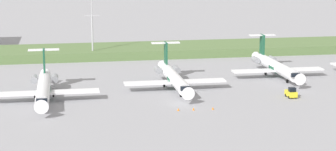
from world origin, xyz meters
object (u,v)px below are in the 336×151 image
safety_cone_front_marker (178,109)px  regional_jet_fourth (276,66)px  regional_jet_third (174,77)px  antenna_mast (92,31)px  baggage_tug (291,93)px  safety_cone_mid_marker (194,109)px  regional_jet_second (44,88)px  safety_cone_rear_marker (213,108)px

safety_cone_front_marker → regional_jet_fourth: bearing=42.9°
regional_jet_third → safety_cone_front_marker: size_ratio=56.36×
antenna_mast → baggage_tug: size_ratio=6.03×
baggage_tug → safety_cone_mid_marker: (-22.57, -6.45, -0.73)m
regional_jet_third → antenna_mast: (-15.98, 40.28, 5.54)m
antenna_mast → regional_jet_fourth: bearing=-36.0°
safety_cone_front_marker → safety_cone_mid_marker: 2.98m
baggage_tug → safety_cone_front_marker: bearing=-166.2°
regional_jet_second → regional_jet_fourth: size_ratio=1.00×
regional_jet_third → safety_cone_rear_marker: 19.99m
baggage_tug → safety_cone_front_marker: baggage_tug is taller
regional_jet_fourth → safety_cone_rear_marker: 36.65m
regional_jet_second → baggage_tug: regional_jet_second is taller
antenna_mast → safety_cone_mid_marker: antenna_mast is taller
regional_jet_third → antenna_mast: size_ratio=1.61×
safety_cone_front_marker → antenna_mast: bearing=102.6°
regional_jet_second → safety_cone_mid_marker: 32.09m
safety_cone_mid_marker → antenna_mast: bearing=105.3°
regional_jet_fourth → antenna_mast: bearing=144.0°
regional_jet_third → safety_cone_front_marker: regional_jet_third is taller
regional_jet_fourth → baggage_tug: (-4.45, -21.64, -1.53)m
safety_cone_front_marker → safety_cone_mid_marker: bearing=-3.6°
antenna_mast → safety_cone_rear_marker: size_ratio=35.10×
regional_jet_second → regional_jet_third: (28.56, 5.38, 0.00)m
regional_jet_second → regional_jet_third: same height
baggage_tug → safety_cone_mid_marker: size_ratio=5.82×
antenna_mast → safety_cone_front_marker: bearing=-77.4°
safety_cone_front_marker → safety_cone_rear_marker: same height
baggage_tug → safety_cone_mid_marker: baggage_tug is taller
safety_cone_mid_marker → safety_cone_rear_marker: size_ratio=1.00×
safety_cone_mid_marker → baggage_tug: bearing=16.0°
regional_jet_fourth → safety_cone_mid_marker: regional_jet_fourth is taller
regional_jet_fourth → baggage_tug: size_ratio=9.69×
baggage_tug → regional_jet_fourth: bearing=78.4°
safety_cone_front_marker → safety_cone_rear_marker: bearing=-3.2°
antenna_mast → safety_cone_front_marker: size_ratio=35.10×
regional_jet_second → regional_jet_third: bearing=10.7°
regional_jet_third → regional_jet_fourth: same height
regional_jet_second → regional_jet_fourth: bearing=14.3°
safety_cone_mid_marker → regional_jet_second: bearing=154.3°
safety_cone_mid_marker → safety_cone_rear_marker: 3.82m
regional_jet_fourth → safety_cone_mid_marker: (-27.01, -28.09, -2.26)m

